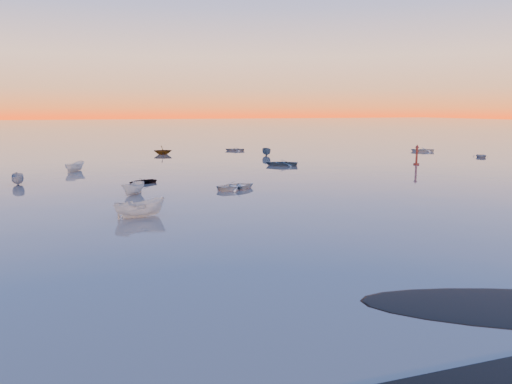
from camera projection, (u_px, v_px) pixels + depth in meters
name	position (u px, v px, depth m)	size (l,w,h in m)	color
ground	(166.00, 146.00, 114.45)	(600.00, 600.00, 0.00)	#635952
moored_fleet	(218.00, 169.00, 70.62)	(124.00, 58.00, 1.20)	silver
boat_near_center	(140.00, 217.00, 39.09)	(4.06, 1.72, 1.40)	silver
channel_marker	(417.00, 156.00, 75.47)	(0.88, 0.88, 3.15)	#4F1611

